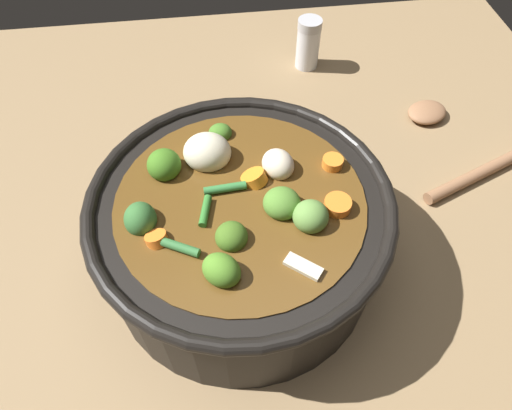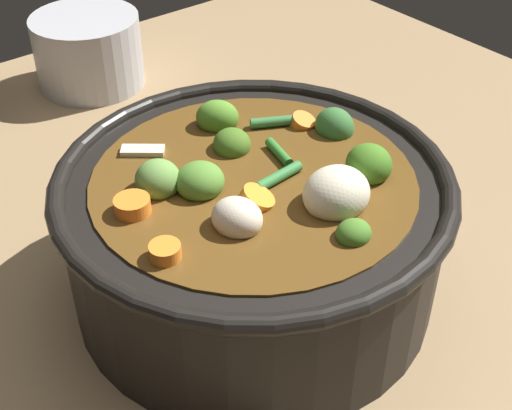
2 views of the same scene
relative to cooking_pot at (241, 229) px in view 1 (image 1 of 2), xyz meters
name	(u,v)px [view 1 (image 1 of 2)]	position (x,y,z in m)	size (l,w,h in m)	color
ground_plane	(243,260)	(0.00, 0.00, -0.06)	(1.10, 1.10, 0.00)	#8C704C
cooking_pot	(241,229)	(0.00, 0.00, 0.00)	(0.32, 0.32, 0.14)	black
wooden_spoon	(459,140)	(-0.33, -0.15, -0.06)	(0.22, 0.20, 0.02)	#946645
salt_shaker	(308,43)	(-0.15, -0.37, -0.02)	(0.04, 0.04, 0.08)	silver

